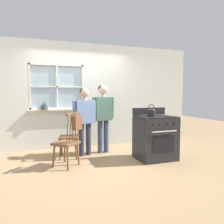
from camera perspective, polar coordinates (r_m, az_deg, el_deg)
The scene contains 10 objects.
ground_plane at distance 4.61m, azimuth -4.98°, elevation -12.82°, with size 16.00×16.00×0.00m, color #937551.
wall_back at distance 5.77m, azimuth -8.21°, elevation 4.12°, with size 6.40×0.16×2.70m.
chair_by_window at distance 4.28m, azimuth -11.69°, elevation -7.91°, with size 0.58×0.58×1.04m.
chair_near_wall at distance 4.87m, azimuth -11.02°, elevation -6.37°, with size 0.48×0.49×1.04m.
person_elderly_left at distance 4.94m, azimuth -7.14°, elevation -0.66°, with size 0.61×0.29×1.52m.
person_teen_center at distance 5.12m, azimuth -2.36°, elevation 0.18°, with size 0.54×0.24×1.60m.
stove at distance 4.77m, azimuth 11.21°, elevation -6.43°, with size 0.79×0.68×1.08m.
kettle at distance 4.49m, azimuth 10.24°, elevation 0.01°, with size 0.21×0.17×0.25m.
potted_plant at distance 5.58m, azimuth -17.24°, elevation 1.33°, with size 0.17×0.17×0.25m.
handbag at distance 4.08m, azimuth -9.15°, elevation -2.68°, with size 0.25×0.25×0.31m.
Camera 1 is at (-1.09, -4.26, 1.38)m, focal length 35.00 mm.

